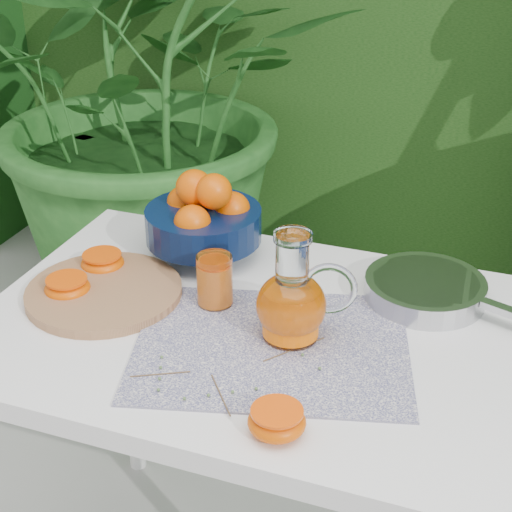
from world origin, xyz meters
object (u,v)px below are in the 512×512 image
(white_table, at_px, (252,360))
(cutting_board, at_px, (104,292))
(fruit_bowl, at_px, (204,217))
(saute_pan, at_px, (427,289))
(juice_pitcher, at_px, (293,302))

(white_table, relative_size, cutting_board, 3.31)
(fruit_bowl, distance_m, saute_pan, 0.48)
(white_table, xyz_separation_m, cutting_board, (-0.30, -0.01, 0.09))
(juice_pitcher, height_order, saute_pan, juice_pitcher)
(cutting_board, xyz_separation_m, saute_pan, (0.59, 0.20, 0.01))
(fruit_bowl, bearing_deg, white_table, -49.29)
(white_table, height_order, saute_pan, saute_pan)
(saute_pan, bearing_deg, white_table, -145.72)
(saute_pan, bearing_deg, cutting_board, -160.85)
(white_table, bearing_deg, saute_pan, 34.28)
(cutting_board, distance_m, juice_pitcher, 0.39)
(juice_pitcher, relative_size, saute_pan, 0.48)
(fruit_bowl, relative_size, juice_pitcher, 1.23)
(juice_pitcher, bearing_deg, fruit_bowl, 138.57)
(cutting_board, height_order, saute_pan, saute_pan)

